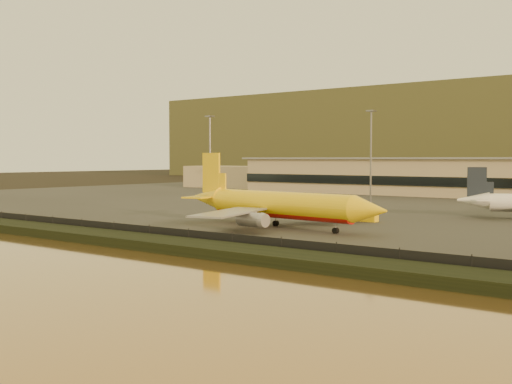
% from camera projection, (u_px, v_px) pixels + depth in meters
% --- Properties ---
extents(ground, '(900.00, 900.00, 0.00)m').
position_uv_depth(ground, '(199.00, 233.00, 106.65)').
color(ground, black).
rests_on(ground, ground).
extents(embankment, '(320.00, 7.00, 1.40)m').
position_uv_depth(embankment, '(120.00, 239.00, 93.17)').
color(embankment, black).
rests_on(embankment, ground).
extents(tarmac, '(320.00, 220.00, 0.20)m').
position_uv_depth(tarmac, '(427.00, 202.00, 181.76)').
color(tarmac, '#2D2D2D').
rests_on(tarmac, ground).
extents(perimeter_fence, '(300.00, 0.05, 2.20)m').
position_uv_depth(perimeter_fence, '(140.00, 232.00, 96.30)').
color(perimeter_fence, black).
rests_on(perimeter_fence, tarmac).
extents(terminal_building, '(202.00, 25.00, 12.60)m').
position_uv_depth(terminal_building, '(422.00, 177.00, 214.45)').
color(terminal_building, '#C5AB89').
rests_on(terminal_building, tarmac).
extents(apron_light_masts, '(152.20, 12.20, 25.40)m').
position_uv_depth(apron_light_masts, '(454.00, 145.00, 155.98)').
color(apron_light_masts, slate).
rests_on(apron_light_masts, tarmac).
extents(dhl_cargo_jet, '(44.54, 43.38, 13.30)m').
position_uv_depth(dhl_cargo_jet, '(278.00, 205.00, 112.73)').
color(dhl_cargo_jet, yellow).
rests_on(dhl_cargo_jet, tarmac).
extents(gse_vehicle_yellow, '(4.20, 1.96, 1.87)m').
position_uv_depth(gse_vehicle_yellow, '(367.00, 217.00, 124.29)').
color(gse_vehicle_yellow, yellow).
rests_on(gse_vehicle_yellow, tarmac).
extents(gse_vehicle_white, '(3.68, 2.33, 1.53)m').
position_uv_depth(gse_vehicle_white, '(292.00, 210.00, 142.61)').
color(gse_vehicle_white, white).
rests_on(gse_vehicle_white, tarmac).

